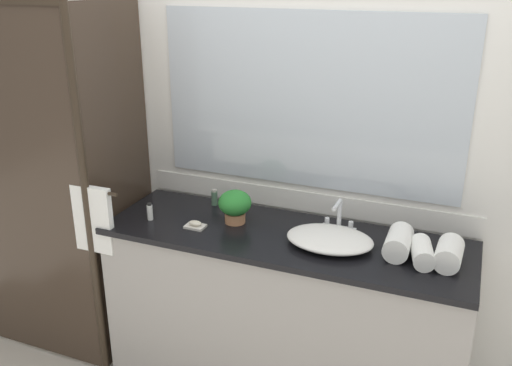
# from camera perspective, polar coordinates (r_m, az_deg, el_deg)

# --- Properties ---
(wall_back_with_mirror) EXTENTS (4.40, 0.06, 2.60)m
(wall_back_with_mirror) POSITION_cam_1_polar(r_m,az_deg,el_deg) (2.90, 5.34, 4.71)
(wall_back_with_mirror) COLOR silver
(wall_back_with_mirror) RESTS_ON ground_plane
(vanity_cabinet) EXTENTS (1.80, 0.58, 0.90)m
(vanity_cabinet) POSITION_cam_1_polar(r_m,az_deg,el_deg) (2.97, 2.82, -13.03)
(vanity_cabinet) COLOR #9E9993
(vanity_cabinet) RESTS_ON ground_plane
(shower_enclosure) EXTENTS (1.20, 0.59, 2.00)m
(shower_enclosure) POSITION_cam_1_polar(r_m,az_deg,el_deg) (3.17, -20.54, -0.52)
(shower_enclosure) COLOR #2D2319
(shower_enclosure) RESTS_ON ground_plane
(sink_basin) EXTENTS (0.41, 0.30, 0.06)m
(sink_basin) POSITION_cam_1_polar(r_m,az_deg,el_deg) (2.65, 7.53, -5.68)
(sink_basin) COLOR white
(sink_basin) RESTS_ON vanity_cabinet
(faucet) EXTENTS (0.17, 0.14, 0.17)m
(faucet) POSITION_cam_1_polar(r_m,az_deg,el_deg) (2.78, 8.41, -3.82)
(faucet) COLOR silver
(faucet) RESTS_ON vanity_cabinet
(potted_plant) EXTENTS (0.17, 0.17, 0.17)m
(potted_plant) POSITION_cam_1_polar(r_m,az_deg,el_deg) (2.83, -2.17, -2.24)
(potted_plant) COLOR #B77A51
(potted_plant) RESTS_ON vanity_cabinet
(soap_dish) EXTENTS (0.10, 0.07, 0.04)m
(soap_dish) POSITION_cam_1_polar(r_m,az_deg,el_deg) (2.82, -6.21, -4.27)
(soap_dish) COLOR silver
(soap_dish) RESTS_ON vanity_cabinet
(amenity_bottle_shampoo) EXTENTS (0.03, 0.03, 0.09)m
(amenity_bottle_shampoo) POSITION_cam_1_polar(r_m,az_deg,el_deg) (3.07, -4.25, -1.48)
(amenity_bottle_shampoo) COLOR #4C7056
(amenity_bottle_shampoo) RESTS_ON vanity_cabinet
(amenity_bottle_lotion) EXTENTS (0.03, 0.03, 0.09)m
(amenity_bottle_lotion) POSITION_cam_1_polar(r_m,az_deg,el_deg) (2.93, -10.77, -2.90)
(amenity_bottle_lotion) COLOR white
(amenity_bottle_lotion) RESTS_ON vanity_cabinet
(rolled_towel_near_edge) EXTENTS (0.12, 0.20, 0.11)m
(rolled_towel_near_edge) POSITION_cam_1_polar(r_m,az_deg,el_deg) (2.58, 19.07, -6.82)
(rolled_towel_near_edge) COLOR white
(rolled_towel_near_edge) RESTS_ON vanity_cabinet
(rolled_towel_middle) EXTENTS (0.13, 0.21, 0.09)m
(rolled_towel_middle) POSITION_cam_1_polar(r_m,az_deg,el_deg) (2.58, 16.59, -6.79)
(rolled_towel_middle) COLOR white
(rolled_towel_middle) RESTS_ON vanity_cabinet
(rolled_towel_far_edge) EXTENTS (0.12, 0.22, 0.12)m
(rolled_towel_far_edge) POSITION_cam_1_polar(r_m,az_deg,el_deg) (2.62, 14.31, -5.89)
(rolled_towel_far_edge) COLOR white
(rolled_towel_far_edge) RESTS_ON vanity_cabinet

